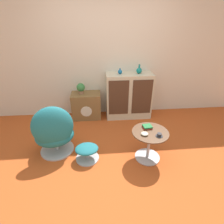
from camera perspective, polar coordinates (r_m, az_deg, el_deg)
ground_plane at (r=2.86m, az=0.99°, el=-15.49°), size 12.00×12.00×0.00m
wall_back at (r=3.78m, az=-1.58°, el=18.00°), size 6.40×0.06×2.60m
sideboard at (r=3.83m, az=5.42°, el=5.32°), size 0.97×0.44×0.97m
tv_console at (r=3.88m, az=-8.32°, el=2.13°), size 0.62×0.40×0.56m
egg_chair at (r=2.90m, az=-18.44°, el=-6.10°), size 0.73×0.69×0.88m
ottoman at (r=2.81m, az=-8.20°, el=-12.46°), size 0.37×0.37×0.24m
coffee_table at (r=2.77m, az=12.00°, el=-9.58°), size 0.54×0.54×0.50m
vase_leftmost at (r=3.63m, az=2.62°, el=13.02°), size 0.09×0.09×0.11m
vase_inner_left at (r=3.69m, az=8.83°, el=13.28°), size 0.12×0.12×0.18m
potted_plant at (r=3.73m, az=-10.15°, el=7.72°), size 0.17×0.17×0.23m
teacup at (r=2.59m, az=15.18°, el=-7.30°), size 0.10×0.10×0.05m
book_stack at (r=2.73m, az=11.44°, el=-4.72°), size 0.14×0.13×0.04m
bowl at (r=2.57m, az=10.60°, el=-6.98°), size 0.11×0.11×0.04m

